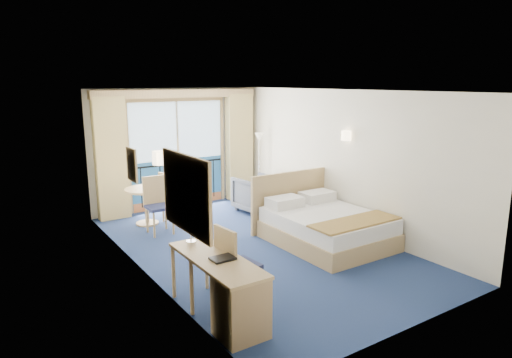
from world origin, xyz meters
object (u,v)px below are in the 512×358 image
round_table (146,197)px  desk (235,298)px  bed (324,225)px  floor_lamp (259,150)px  desk_chair (233,261)px  nightstand (298,204)px  table_chair_b (157,201)px  armchair (257,194)px  table_chair_a (172,194)px

round_table → desk: bearing=-97.5°
bed → floor_lamp: bearing=78.6°
desk_chair → desk: bearing=145.9°
bed → desk: (-2.87, -1.69, 0.10)m
desk → desk_chair: bearing=61.2°
nightstand → table_chair_b: size_ratio=0.51×
nightstand → desk_chair: desk_chair is taller
desk → armchair: bearing=53.6°
floor_lamp → table_chair_b: size_ratio=1.53×
armchair → round_table: size_ratio=1.06×
table_chair_a → table_chair_b: bearing=115.6°
desk → table_chair_b: table_chair_b is taller
floor_lamp → round_table: 2.96m
round_table → table_chair_a: bearing=-21.1°
floor_lamp → table_chair_b: 3.05m
nightstand → table_chair_b: table_chair_b is taller
nightstand → floor_lamp: floor_lamp is taller
nightstand → desk_chair: size_ratio=0.53×
nightstand → floor_lamp: 1.79m
bed → desk_chair: 2.79m
nightstand → armchair: size_ratio=0.64×
table_chair_b → desk: bearing=-97.9°
desk_chair → table_chair_a: 3.79m
bed → desk_chair: bed is taller
floor_lamp → table_chair_a: size_ratio=1.59×
desk_chair → table_chair_b: 3.31m
desk_chair → table_chair_b: bearing=-10.1°
bed → floor_lamp: 3.19m
round_table → table_chair_b: size_ratio=0.76×
desk_chair → round_table: size_ratio=1.28×
desk_chair → table_chair_b: size_ratio=0.98×
round_table → table_chair_b: (0.00, -0.61, 0.05)m
nightstand → desk_chair: (-3.15, -2.61, 0.32)m
floor_lamp → desk_chair: 5.21m
table_chair_b → bed: bearing=-43.2°
bed → desk: size_ratio=1.32×
floor_lamp → desk: size_ratio=1.02×
bed → round_table: (-2.27, 2.80, 0.25)m
bed → desk_chair: bearing=-156.5°
nightstand → table_chair_a: 2.67m
armchair → table_chair_a: size_ratio=0.84×
desk → nightstand: bearing=42.6°
table_chair_b → armchair: bearing=4.6°
nightstand → round_table: round_table is taller
desk → table_chair_a: (1.07, 4.31, 0.17)m
nightstand → floor_lamp: bearing=90.4°
desk → round_table: size_ratio=1.96×
bed → round_table: bed is taller
desk_chair → round_table: bearing=-9.3°
nightstand → table_chair_b: 2.98m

